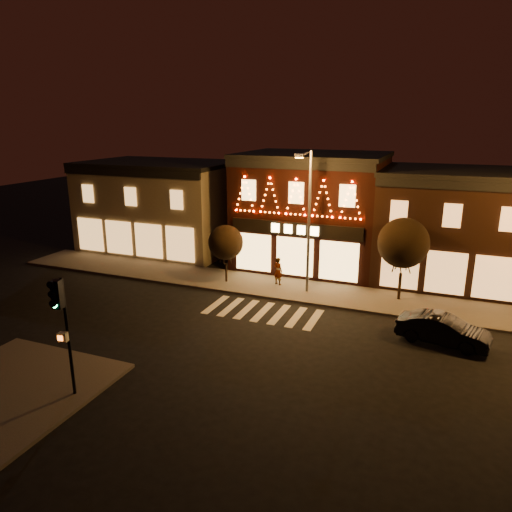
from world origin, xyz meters
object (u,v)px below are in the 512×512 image
Objects in this scene: pedestrian at (278,271)px; streetlamp_mid at (308,212)px; dark_sedan at (443,330)px; traffic_signal_near at (62,315)px.

streetlamp_mid is at bearing -178.89° from pedestrian.
dark_sedan is 2.37× the size of pedestrian.
traffic_signal_near is 1.11× the size of dark_sedan.
streetlamp_mid is at bearing 57.60° from traffic_signal_near.
pedestrian is (-10.20, 4.81, 0.35)m from dark_sedan.
dark_sedan is at bearing 25.79° from traffic_signal_near.
dark_sedan is (8.11, -4.02, -4.53)m from streetlamp_mid.
traffic_signal_near reaches higher than pedestrian.
pedestrian is at bearing 74.80° from dark_sedan.
traffic_signal_near is at bearing 138.26° from dark_sedan.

